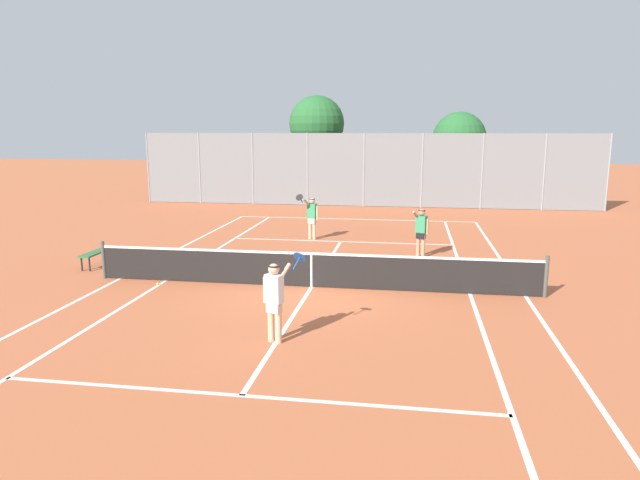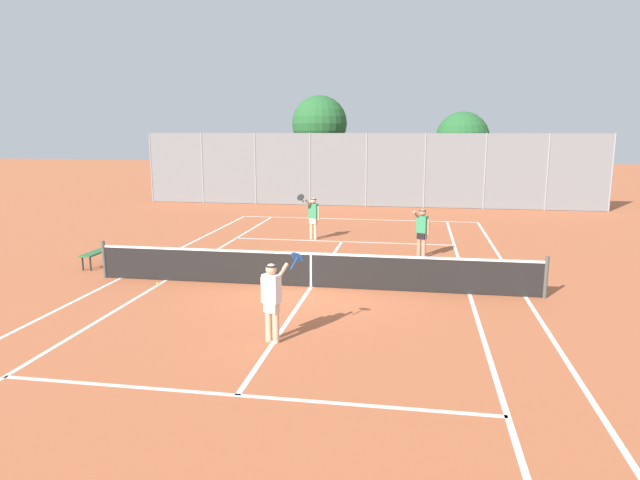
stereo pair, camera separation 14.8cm
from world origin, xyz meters
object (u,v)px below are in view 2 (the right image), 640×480
player_near_side (272,297)px  courtside_bench (98,253)px  player_far_right (422,230)px  tree_behind_right (461,140)px  player_far_left (313,215)px  loose_tennis_ball_1 (158,283)px  loose_tennis_ball_2 (244,271)px  tennis_net (311,269)px  tree_behind_left (319,125)px

player_near_side → courtside_bench: size_ratio=1.18×
player_near_side → player_far_right: bearing=70.3°
tree_behind_right → player_far_left: bearing=-115.7°
player_far_right → loose_tennis_ball_1: (-7.09, -4.63, -0.88)m
player_far_right → loose_tennis_ball_2: 6.00m
loose_tennis_ball_2 → player_far_left: bearing=78.0°
loose_tennis_ball_2 → courtside_bench: size_ratio=0.04×
player_near_side → player_far_right: player_near_side is taller
loose_tennis_ball_2 → tree_behind_right: tree_behind_right is taller
player_far_left → player_far_right: (4.07, -2.47, -0.02)m
loose_tennis_ball_1 → courtside_bench: 3.31m
loose_tennis_ball_1 → loose_tennis_ball_2: same height
loose_tennis_ball_1 → tree_behind_right: 22.48m
player_far_left → player_far_right: size_ratio=1.11×
loose_tennis_ball_2 → tennis_net: bearing=-30.5°
tennis_net → courtside_bench: (-6.94, 1.32, -0.10)m
loose_tennis_ball_1 → player_near_side: bearing=-41.0°
tennis_net → tree_behind_left: bearing=99.1°
tennis_net → tree_behind_left: size_ratio=1.96×
tree_behind_left → player_far_right: bearing=-68.6°
loose_tennis_ball_2 → tree_behind_right: 20.13m
tree_behind_left → tennis_net: bearing=-80.9°
player_near_side → player_far_right: 8.74m
player_far_left → player_far_right: 4.76m
tennis_net → tree_behind_left: 20.30m
loose_tennis_ball_2 → tree_behind_left: tree_behind_left is taller
player_far_right → courtside_bench: size_ratio=1.07×
player_far_right → tree_behind_left: (-6.07, 15.49, 3.47)m
player_near_side → player_far_left: 10.76m
player_near_side → tree_behind_right: size_ratio=0.34×
player_near_side → loose_tennis_ball_1: 5.56m
player_far_right → loose_tennis_ball_1: size_ratio=24.24×
courtside_bench → tree_behind_left: size_ratio=0.24×
tree_behind_left → player_near_side: bearing=-82.5°
player_far_left → courtside_bench: 7.90m
tennis_net → courtside_bench: size_ratio=8.00×
tennis_net → player_far_left: 6.78m
player_far_left → tree_behind_right: (6.29, 13.06, 2.62)m
loose_tennis_ball_2 → loose_tennis_ball_1: bearing=-136.6°
player_far_right → loose_tennis_ball_2: bearing=-151.3°
player_near_side → tree_behind_left: (-3.13, 23.72, 3.46)m
tree_behind_right → player_near_side: bearing=-102.3°
player_far_left → tree_behind_left: size_ratio=0.29×
tennis_net → player_far_right: size_ratio=7.50×
loose_tennis_ball_2 → courtside_bench: courtside_bench is taller
tennis_net → courtside_bench: bearing=169.2°
loose_tennis_ball_1 → player_far_left: bearing=67.0°
loose_tennis_ball_1 → tree_behind_right: size_ratio=0.01×
player_near_side → courtside_bench: 8.77m
courtside_bench → tennis_net: bearing=-10.8°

